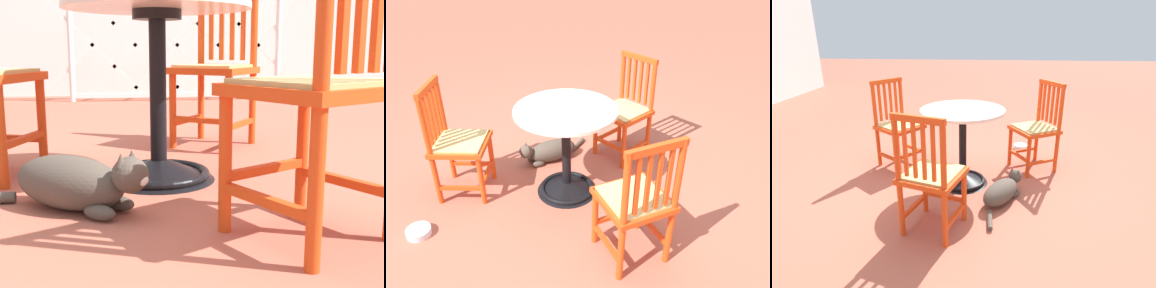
# 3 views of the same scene
# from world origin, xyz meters

# --- Properties ---
(ground_plane) EXTENTS (24.00, 24.00, 0.00)m
(ground_plane) POSITION_xyz_m (0.00, 0.00, 0.00)
(ground_plane) COLOR #AD5642
(cafe_table) EXTENTS (0.76, 0.76, 0.73)m
(cafe_table) POSITION_xyz_m (0.10, 0.13, 0.28)
(cafe_table) COLOR black
(cafe_table) RESTS_ON ground_plane
(orange_chair_by_planter) EXTENTS (0.50, 0.50, 0.91)m
(orange_chair_by_planter) POSITION_xyz_m (-0.66, 0.29, 0.43)
(orange_chair_by_planter) COLOR #D64214
(orange_chair_by_planter) RESTS_ON ground_plane
(orange_chair_at_corner) EXTENTS (0.54, 0.54, 0.91)m
(orange_chair_at_corner) POSITION_xyz_m (0.50, -0.59, 0.43)
(orange_chair_at_corner) COLOR #D64214
(orange_chair_at_corner) RESTS_ON ground_plane
(orange_chair_tucked_in) EXTENTS (0.56, 0.56, 0.91)m
(orange_chair_tucked_in) POSITION_xyz_m (0.48, 0.85, 0.43)
(orange_chair_tucked_in) COLOR #D64214
(orange_chair_tucked_in) RESTS_ON ground_plane
(tabby_cat) EXTENTS (0.70, 0.41, 0.23)m
(tabby_cat) POSITION_xyz_m (-0.20, -0.24, 0.10)
(tabby_cat) COLOR #4C4238
(tabby_cat) RESTS_ON ground_plane
(pet_water_bowl) EXTENTS (0.17, 0.17, 0.05)m
(pet_water_bowl) POSITION_xyz_m (1.05, -0.51, 0.03)
(pet_water_bowl) COLOR silver
(pet_water_bowl) RESTS_ON ground_plane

